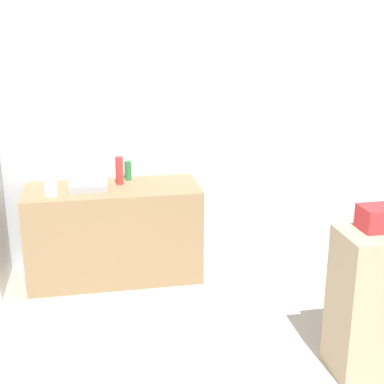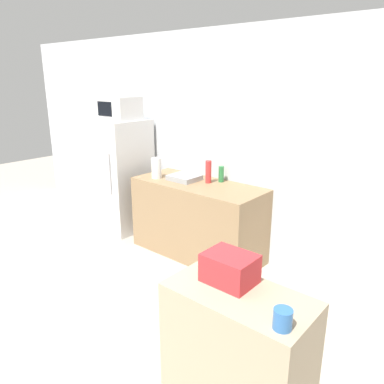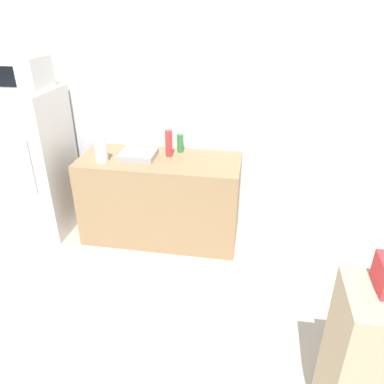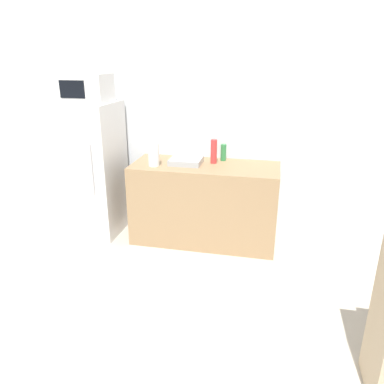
{
  "view_description": "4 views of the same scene",
  "coord_description": "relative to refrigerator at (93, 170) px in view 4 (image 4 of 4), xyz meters",
  "views": [
    {
      "loc": [
        -0.33,
        -1.84,
        2.32
      ],
      "look_at": [
        0.36,
        1.86,
        1.13
      ],
      "focal_mm": 50.0,
      "sensor_mm": 36.0,
      "label": 1
    },
    {
      "loc": [
        2.46,
        -0.31,
        2.07
      ],
      "look_at": [
        0.27,
        2.26,
        1.03
      ],
      "focal_mm": 35.0,
      "sensor_mm": 36.0,
      "label": 2
    },
    {
      "loc": [
        0.7,
        -0.4,
        2.3
      ],
      "look_at": [
        0.23,
        2.33,
        0.85
      ],
      "focal_mm": 35.0,
      "sensor_mm": 36.0,
      "label": 3
    },
    {
      "loc": [
        0.52,
        -0.93,
        2.01
      ],
      "look_at": [
        -0.11,
        1.87,
        0.95
      ],
      "focal_mm": 35.0,
      "sensor_mm": 36.0,
      "label": 4
    }
  ],
  "objects": [
    {
      "name": "wall_back",
      "position": [
        1.49,
        0.4,
        0.54
      ],
      "size": [
        8.0,
        0.06,
        2.6
      ],
      "primitive_type": "cube",
      "color": "silver",
      "rests_on": "ground_plane"
    },
    {
      "name": "refrigerator",
      "position": [
        0.0,
        0.0,
        0.0
      ],
      "size": [
        0.59,
        0.68,
        1.53
      ],
      "color": "silver",
      "rests_on": "ground_plane"
    },
    {
      "name": "microwave",
      "position": [
        -0.0,
        -0.0,
        0.91
      ],
      "size": [
        0.51,
        0.39,
        0.3
      ],
      "color": "white",
      "rests_on": "refrigerator"
    },
    {
      "name": "counter",
      "position": [
        1.3,
        0.04,
        -0.32
      ],
      "size": [
        1.59,
        0.66,
        0.89
      ],
      "primitive_type": "cube",
      "color": "#937551",
      "rests_on": "ground_plane"
    },
    {
      "name": "sink_basin",
      "position": [
        1.09,
        0.04,
        0.15
      ],
      "size": [
        0.34,
        0.3,
        0.06
      ],
      "primitive_type": "cube",
      "color": "#9EA3A8",
      "rests_on": "counter"
    },
    {
      "name": "bottle_tall",
      "position": [
        1.38,
        0.14,
        0.26
      ],
      "size": [
        0.07,
        0.07,
        0.26
      ],
      "primitive_type": "cylinder",
      "color": "red",
      "rests_on": "counter"
    },
    {
      "name": "bottle_short",
      "position": [
        1.47,
        0.27,
        0.22
      ],
      "size": [
        0.06,
        0.06,
        0.19
      ],
      "primitive_type": "cylinder",
      "color": "#2D7F42",
      "rests_on": "counter"
    },
    {
      "name": "paper_towel_roll",
      "position": [
        0.77,
        -0.11,
        0.25
      ],
      "size": [
        0.12,
        0.12,
        0.25
      ],
      "primitive_type": "cylinder",
      "color": "white",
      "rests_on": "counter"
    }
  ]
}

